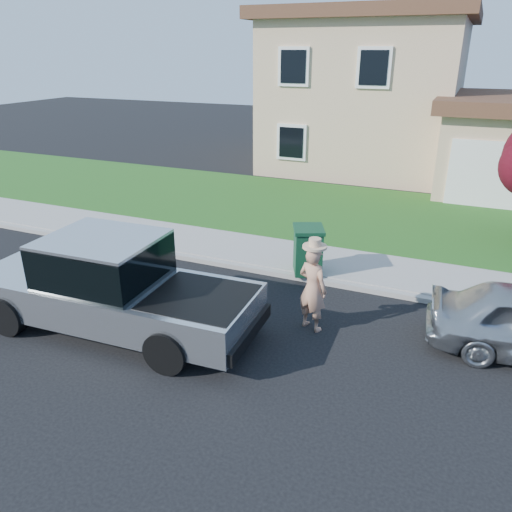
% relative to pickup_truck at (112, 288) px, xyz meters
% --- Properties ---
extents(ground, '(80.00, 80.00, 0.00)m').
position_rel_pickup_truck_xyz_m(ground, '(1.28, 0.76, -0.91)').
color(ground, black).
rests_on(ground, ground).
extents(curb, '(40.00, 0.20, 0.12)m').
position_rel_pickup_truck_xyz_m(curb, '(2.28, 3.66, -0.85)').
color(curb, gray).
rests_on(curb, ground).
extents(sidewalk, '(40.00, 2.00, 0.15)m').
position_rel_pickup_truck_xyz_m(sidewalk, '(2.28, 4.76, -0.83)').
color(sidewalk, gray).
rests_on(sidewalk, ground).
extents(lawn, '(40.00, 7.00, 0.10)m').
position_rel_pickup_truck_xyz_m(lawn, '(2.28, 9.26, -0.86)').
color(lawn, '#144818').
rests_on(lawn, ground).
extents(house, '(14.00, 11.30, 6.85)m').
position_rel_pickup_truck_xyz_m(house, '(2.59, 17.14, 2.26)').
color(house, tan).
rests_on(house, ground).
extents(pickup_truck, '(6.01, 2.34, 1.95)m').
position_rel_pickup_truck_xyz_m(pickup_truck, '(0.00, 0.00, 0.00)').
color(pickup_truck, black).
rests_on(pickup_truck, ground).
extents(woman, '(0.75, 0.62, 1.95)m').
position_rel_pickup_truck_xyz_m(woman, '(3.65, 1.56, 0.01)').
color(woman, tan).
rests_on(woman, ground).
extents(trash_bin, '(0.98, 1.03, 1.16)m').
position_rel_pickup_truck_xyz_m(trash_bin, '(2.83, 3.86, -0.17)').
color(trash_bin, '#103B21').
rests_on(trash_bin, sidewalk).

